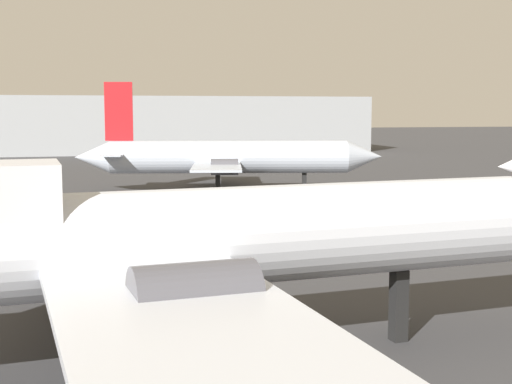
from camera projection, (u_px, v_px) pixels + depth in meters
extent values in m
cylinder|color=silver|center=(171.00, 240.00, 22.14)|extent=(25.84, 5.74, 3.17)
cube|color=silver|center=(130.00, 258.00, 21.76)|extent=(7.96, 25.51, 0.25)
cylinder|color=#4C4C54|center=(128.00, 236.00, 26.49)|extent=(3.28, 2.17, 1.87)
cylinder|color=#4C4C54|center=(195.00, 299.00, 17.58)|extent=(3.28, 2.17, 1.87)
cube|color=black|center=(399.00, 305.00, 25.24)|extent=(0.57, 0.57, 2.57)
cube|color=black|center=(120.00, 316.00, 23.97)|extent=(0.57, 0.57, 2.57)
cube|color=black|center=(144.00, 355.00, 20.10)|extent=(0.57, 0.57, 2.57)
cylinder|color=#B2BCCC|center=(229.00, 157.00, 71.39)|extent=(23.78, 8.04, 3.27)
cone|color=#B2BCCC|center=(364.00, 157.00, 71.93)|extent=(4.19, 3.94, 3.27)
cone|color=#B2BCCC|center=(93.00, 157.00, 70.86)|extent=(4.19, 3.94, 3.27)
cube|color=#B2BCCC|center=(218.00, 162.00, 71.40)|extent=(9.01, 23.19, 0.21)
cube|color=#B2BCCC|center=(115.00, 154.00, 70.91)|extent=(3.50, 7.50, 0.14)
cube|color=red|center=(119.00, 111.00, 70.44)|extent=(2.75, 0.82, 5.79)
cylinder|color=#4C4C54|center=(225.00, 160.00, 75.74)|extent=(2.84, 2.05, 1.55)
cylinder|color=#4C4C54|center=(225.00, 167.00, 67.15)|extent=(2.84, 2.05, 1.55)
cube|color=black|center=(304.00, 182.00, 71.98)|extent=(0.51, 0.51, 1.84)
cube|color=black|center=(218.00, 181.00, 73.35)|extent=(0.51, 0.51, 1.84)
cube|color=black|center=(218.00, 184.00, 69.93)|extent=(0.51, 0.51, 1.84)
cube|color=silver|center=(17.00, 211.00, 20.60)|extent=(2.60, 2.97, 2.80)
cube|color=#999EA3|center=(143.00, 124.00, 137.55)|extent=(86.90, 18.86, 10.70)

